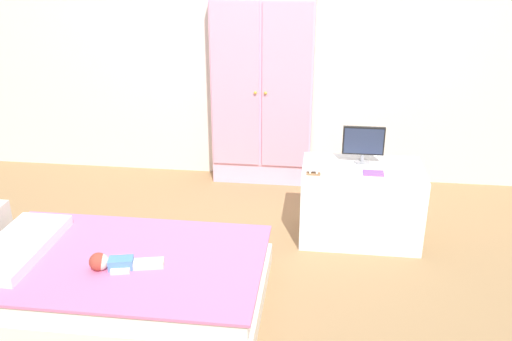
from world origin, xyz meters
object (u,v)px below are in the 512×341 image
doll (113,263)px  book_purple (374,173)px  rocking_horse_toy (315,167)px  tv_monitor (363,142)px  wardrobe (262,89)px  tv_stand (360,203)px  bed (123,278)px

doll → book_purple: 1.67m
rocking_horse_toy → doll: bearing=-142.2°
tv_monitor → book_purple: tv_monitor is taller
doll → wardrobe: size_ratio=0.25×
tv_stand → rocking_horse_toy: 0.47m
doll → rocking_horse_toy: rocking_horse_toy is taller
bed → tv_stand: size_ratio=2.03×
doll → rocking_horse_toy: size_ratio=3.58×
tv_monitor → book_purple: size_ratio=2.12×
tv_stand → rocking_horse_toy: rocking_horse_toy is taller
wardrobe → rocking_horse_toy: size_ratio=14.51×
tv_monitor → tv_stand: bearing=-87.1°
rocking_horse_toy → book_purple: bearing=8.9°
wardrobe → book_purple: bearing=-50.5°
doll → wardrobe: (0.58, 1.86, 0.50)m
wardrobe → bed: bearing=-108.3°
wardrobe → book_purple: wardrobe is taller
bed → tv_monitor: (1.34, 0.95, 0.53)m
bed → wardrobe: wardrobe is taller
bed → rocking_horse_toy: 1.33m
tv_monitor → book_purple: 0.24m
bed → tv_monitor: bearing=35.2°
wardrobe → tv_monitor: size_ratio=5.81×
bed → doll: doll is taller
bed → rocking_horse_toy: bearing=34.1°
doll → tv_monitor: 1.75m
wardrobe → tv_stand: bearing=-49.3°
wardrobe → book_purple: 1.32m
wardrobe → book_purple: (0.83, -1.00, -0.27)m
wardrobe → tv_stand: (0.77, -0.89, -0.54)m
doll → tv_stand: size_ratio=0.50×
book_purple → bed: bearing=-151.6°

